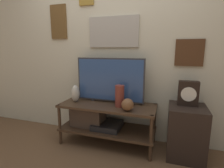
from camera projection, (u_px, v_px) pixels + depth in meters
name	position (u px, v px, depth m)	size (l,w,h in m)	color
ground_plane	(100.00, 155.00, 2.11)	(12.00, 12.00, 0.00)	brown
wall_back	(114.00, 42.00, 2.39)	(6.40, 0.08, 2.70)	beige
media_console	(100.00, 118.00, 2.34)	(1.24, 0.49, 0.55)	#422D1E
television	(110.00, 80.00, 2.31)	(0.92, 0.05, 0.60)	#333338
vase_round_glass	(128.00, 105.00, 2.03)	(0.14, 0.14, 0.14)	brown
vase_tall_ceramic	(120.00, 96.00, 2.17)	(0.11, 0.11, 0.27)	brown
vase_urn_stoneware	(75.00, 94.00, 2.38)	(0.11, 0.13, 0.23)	beige
side_table	(186.00, 132.00, 2.04)	(0.41, 0.45, 0.61)	black
mantel_clock	(188.00, 93.00, 2.01)	(0.22, 0.11, 0.29)	black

